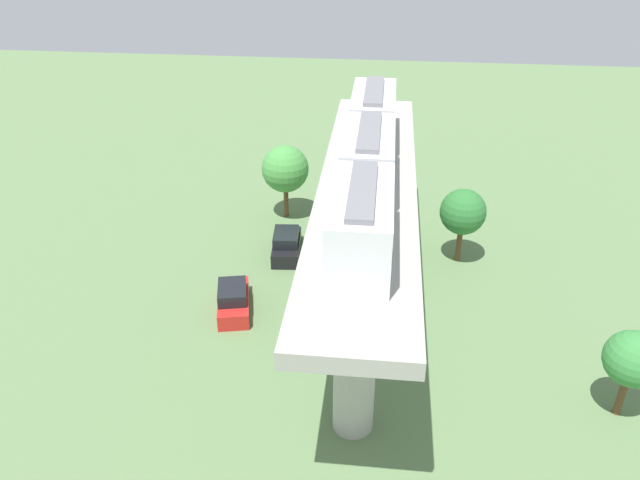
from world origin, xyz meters
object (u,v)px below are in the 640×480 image
(train, at_px, (368,161))
(tree_far_corner, at_px, (285,169))
(parked_car_red, at_px, (233,300))
(parked_car_black, at_px, (286,245))
(tree_mid_lot, at_px, (633,359))
(tree_near_viaduct, at_px, (463,212))

(train, distance_m, tree_far_corner, 14.98)
(parked_car_red, height_order, tree_far_corner, tree_far_corner)
(train, relative_size, parked_car_red, 4.57)
(parked_car_black, relative_size, tree_far_corner, 0.77)
(tree_mid_lot, relative_size, tree_far_corner, 0.83)
(tree_mid_lot, bearing_deg, parked_car_red, -17.02)
(parked_car_red, height_order, tree_mid_lot, tree_mid_lot)
(train, bearing_deg, tree_near_viaduct, -130.98)
(train, xyz_separation_m, parked_car_black, (5.52, -6.53, -9.16))
(parked_car_red, relative_size, tree_near_viaduct, 0.87)
(train, xyz_separation_m, tree_far_corner, (6.41, -12.14, -6.02))
(train, height_order, tree_far_corner, train)
(tree_near_viaduct, bearing_deg, parked_car_black, 2.49)
(parked_car_red, height_order, tree_near_viaduct, tree_near_viaduct)
(parked_car_red, bearing_deg, parked_car_black, -119.72)
(parked_car_black, height_order, tree_mid_lot, tree_mid_lot)
(train, bearing_deg, tree_far_corner, -62.17)
(parked_car_red, height_order, parked_car_black, same)
(train, distance_m, tree_near_viaduct, 11.23)
(tree_mid_lot, bearing_deg, train, -27.14)
(train, height_order, tree_mid_lot, train)
(tree_near_viaduct, distance_m, tree_mid_lot, 15.04)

